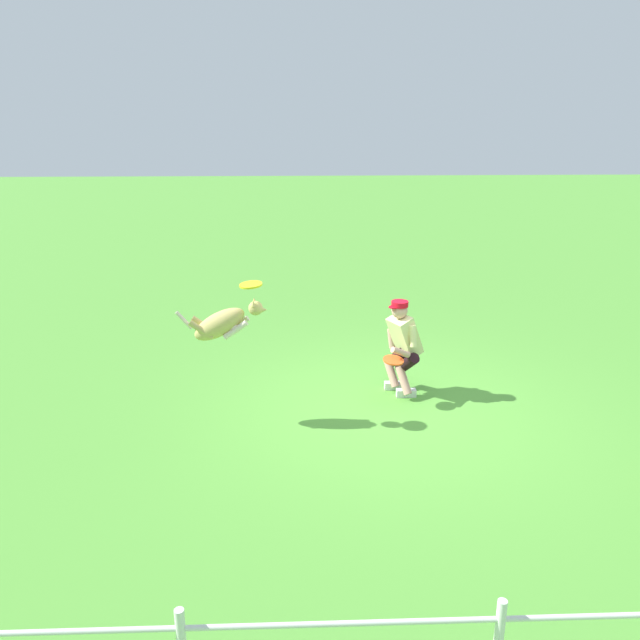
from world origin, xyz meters
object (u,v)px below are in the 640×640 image
object	(u,v)px
person	(402,344)
frisbee_held	(393,360)
dog	(223,323)
frisbee_flying	(251,285)

from	to	relation	value
person	frisbee_held	size ratio (longest dim) A/B	4.86
dog	frisbee_held	xyz separation A→B (m)	(-2.08, -0.35, -0.64)
dog	frisbee_flying	distance (m)	0.58
person	dog	bearing A→B (deg)	-9.42
dog	frisbee_held	size ratio (longest dim) A/B	4.06
dog	frisbee_flying	size ratio (longest dim) A/B	4.02
dog	frisbee_held	world-z (taller)	dog
frisbee_held	frisbee_flying	bearing A→B (deg)	11.73
dog	frisbee_flying	bearing A→B (deg)	-0.16
person	frisbee_flying	distance (m)	2.28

